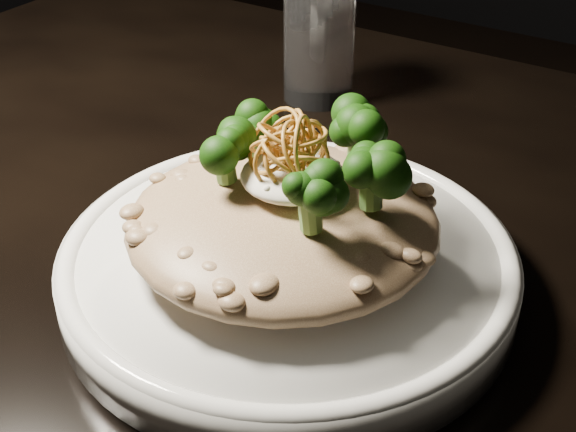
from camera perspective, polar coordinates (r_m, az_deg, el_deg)
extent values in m
cube|color=black|center=(0.58, 0.21, -3.14)|extent=(1.10, 0.80, 0.04)
cylinder|color=black|center=(1.26, -10.29, -2.31)|extent=(0.05, 0.05, 0.71)
cylinder|color=white|center=(0.52, 0.00, -3.72)|extent=(0.29, 0.29, 0.03)
ellipsoid|color=brown|center=(0.49, -0.37, -0.40)|extent=(0.19, 0.19, 0.04)
ellipsoid|color=white|center=(0.48, 0.35, 2.91)|extent=(0.06, 0.06, 0.02)
cylinder|color=white|center=(0.75, 2.22, 12.42)|extent=(0.07, 0.07, 0.12)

